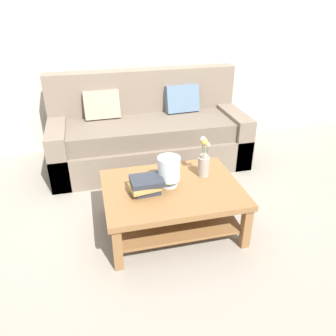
{
  "coord_description": "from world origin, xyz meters",
  "views": [
    {
      "loc": [
        -0.61,
        -2.64,
        1.89
      ],
      "look_at": [
        0.0,
        -0.18,
        0.52
      ],
      "focal_mm": 35.74,
      "sensor_mm": 36.0,
      "label": 1
    }
  ],
  "objects_px": {
    "coffee_table": "(172,198)",
    "book_stack_main": "(146,185)",
    "couch": "(148,134)",
    "glass_hurricane_vase": "(169,169)",
    "flower_pitcher": "(204,162)"
  },
  "relations": [
    {
      "from": "coffee_table",
      "to": "book_stack_main",
      "type": "height_order",
      "value": "book_stack_main"
    },
    {
      "from": "couch",
      "to": "coffee_table",
      "type": "xyz_separation_m",
      "value": [
        -0.05,
        -1.32,
        -0.06
      ]
    },
    {
      "from": "book_stack_main",
      "to": "couch",
      "type": "bearing_deg",
      "value": 78.44
    },
    {
      "from": "glass_hurricane_vase",
      "to": "flower_pitcher",
      "type": "height_order",
      "value": "flower_pitcher"
    },
    {
      "from": "couch",
      "to": "flower_pitcher",
      "type": "relative_size",
      "value": 6.15
    },
    {
      "from": "couch",
      "to": "book_stack_main",
      "type": "relative_size",
      "value": 7.88
    },
    {
      "from": "coffee_table",
      "to": "glass_hurricane_vase",
      "type": "distance_m",
      "value": 0.27
    },
    {
      "from": "coffee_table",
      "to": "flower_pitcher",
      "type": "xyz_separation_m",
      "value": [
        0.32,
        0.12,
        0.25
      ]
    },
    {
      "from": "book_stack_main",
      "to": "glass_hurricane_vase",
      "type": "xyz_separation_m",
      "value": [
        0.21,
        0.07,
        0.08
      ]
    },
    {
      "from": "coffee_table",
      "to": "flower_pitcher",
      "type": "relative_size",
      "value": 3.14
    },
    {
      "from": "flower_pitcher",
      "to": "coffee_table",
      "type": "bearing_deg",
      "value": -158.72
    },
    {
      "from": "glass_hurricane_vase",
      "to": "flower_pitcher",
      "type": "xyz_separation_m",
      "value": [
        0.34,
        0.09,
        -0.02
      ]
    },
    {
      "from": "couch",
      "to": "flower_pitcher",
      "type": "bearing_deg",
      "value": -77.51
    },
    {
      "from": "book_stack_main",
      "to": "glass_hurricane_vase",
      "type": "distance_m",
      "value": 0.23
    },
    {
      "from": "couch",
      "to": "coffee_table",
      "type": "relative_size",
      "value": 1.96
    }
  ]
}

